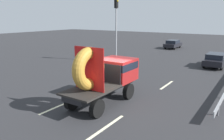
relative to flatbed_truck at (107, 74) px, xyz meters
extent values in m
plane|color=#28282B|center=(0.18, 0.04, -1.69)|extent=(120.00, 120.00, 0.00)
cylinder|color=black|center=(-0.85, 1.08, -1.21)|extent=(0.28, 0.96, 0.96)
cylinder|color=black|center=(0.85, 1.08, -1.21)|extent=(0.28, 0.96, 0.96)
cylinder|color=black|center=(-0.85, -2.06, -1.21)|extent=(0.28, 0.96, 0.96)
cylinder|color=black|center=(0.85, -2.06, -1.21)|extent=(0.28, 0.96, 0.96)
cube|color=black|center=(0.00, -0.46, -0.75)|extent=(1.30, 5.04, 0.25)
cube|color=maroon|center=(0.00, 1.08, 0.05)|extent=(2.00, 1.95, 1.35)
cube|color=black|center=(0.00, 1.03, 0.35)|extent=(2.02, 1.86, 0.44)
cube|color=black|center=(0.00, -1.44, -0.58)|extent=(2.00, 3.09, 0.10)
cube|color=black|center=(0.00, 0.06, 0.02)|extent=(1.80, 0.08, 1.10)
torus|color=#B7842D|center=(0.00, -1.59, 0.60)|extent=(0.62, 2.26, 2.26)
cube|color=red|center=(0.00, -1.59, 0.60)|extent=(1.90, 0.03, 2.26)
cylinder|color=black|center=(2.86, 15.26, -1.37)|extent=(0.22, 0.64, 0.64)
cylinder|color=black|center=(2.86, 12.59, -1.37)|extent=(0.22, 0.64, 0.64)
cylinder|color=black|center=(4.41, 12.59, -1.37)|extent=(0.22, 0.64, 0.64)
cube|color=black|center=(3.63, 13.93, -1.10)|extent=(1.79, 4.17, 0.55)
cube|color=black|center=(3.63, 13.83, -0.58)|extent=(1.61, 2.33, 0.50)
cylinder|color=gray|center=(-6.10, 10.42, 1.23)|extent=(0.16, 0.16, 5.84)
cube|color=black|center=(-6.10, 10.42, 4.60)|extent=(0.30, 0.36, 0.90)
sphere|color=yellow|center=(-5.93, 10.42, 4.88)|extent=(0.20, 0.20, 0.20)
cylinder|color=slate|center=(5.83, 1.55, -1.42)|extent=(0.10, 0.10, 0.55)
cube|color=beige|center=(-1.82, -2.43, -1.69)|extent=(0.16, 2.15, 0.01)
cube|color=beige|center=(-1.82, 5.99, -1.69)|extent=(0.16, 2.48, 0.01)
cube|color=beige|center=(1.82, -2.69, -1.69)|extent=(0.16, 2.94, 0.01)
cube|color=beige|center=(1.82, 5.09, -1.69)|extent=(0.16, 2.43, 0.01)
cylinder|color=black|center=(-5.27, 26.17, -1.38)|extent=(0.21, 0.62, 0.62)
cylinder|color=black|center=(-3.75, 26.17, -1.38)|extent=(0.21, 0.62, 0.62)
cylinder|color=black|center=(-5.27, 23.55, -1.38)|extent=(0.21, 0.62, 0.62)
cylinder|color=black|center=(-3.75, 23.55, -1.38)|extent=(0.21, 0.62, 0.62)
cube|color=black|center=(-4.51, 24.86, -1.11)|extent=(1.76, 4.10, 0.54)
cube|color=black|center=(-4.51, 24.76, -0.60)|extent=(1.58, 2.29, 0.49)
camera|label=1|loc=(7.16, -10.12, 3.18)|focal=35.41mm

